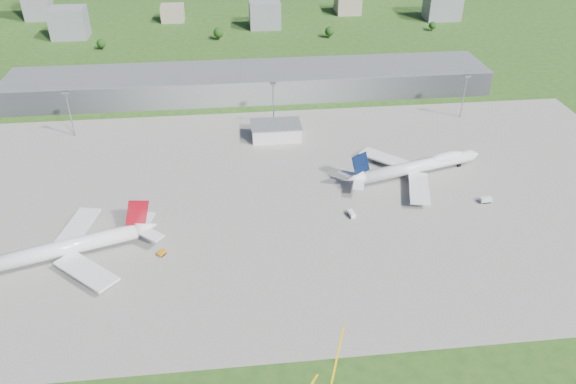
{
  "coord_description": "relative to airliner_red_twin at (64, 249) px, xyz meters",
  "views": [
    {
      "loc": [
        -13.7,
        -173.88,
        139.04
      ],
      "look_at": [
        8.86,
        30.14,
        9.0
      ],
      "focal_mm": 35.0,
      "sensor_mm": 36.0,
      "label": 1
    }
  ],
  "objects": [
    {
      "name": "tree_far_e",
      "position": [
        240.5,
        280.35,
        -0.92
      ],
      "size": [
        6.3,
        6.3,
        7.7
      ],
      "color": "#382314",
      "rests_on": "ground"
    },
    {
      "name": "bldg_ce",
      "position": [
        180.5,
        345.35,
        2.55
      ],
      "size": [
        22.0,
        24.0,
        16.0
      ],
      "primitive_type": "cube",
      "color": "gray",
      "rests_on": "ground"
    },
    {
      "name": "van_white_near",
      "position": [
        116.05,
        16.79,
        -4.23
      ],
      "size": [
        2.95,
        5.01,
        2.42
      ],
      "rotation": [
        0.0,
        0.0,
        1.77
      ],
      "color": "white",
      "rests_on": "ground"
    },
    {
      "name": "bldg_w",
      "position": [
        -59.5,
        295.35,
        6.55
      ],
      "size": [
        28.0,
        22.0,
        24.0
      ],
      "primitive_type": "cube",
      "color": "slate",
      "rests_on": "ground"
    },
    {
      "name": "van_white_far",
      "position": [
        178.29,
        21.03,
        -4.15
      ],
      "size": [
        5.17,
        2.74,
        2.58
      ],
      "rotation": [
        0.0,
        0.0,
        0.06
      ],
      "color": "silver",
      "rests_on": "ground"
    },
    {
      "name": "tug_yellow",
      "position": [
        36.57,
        -1.1,
        -4.54
      ],
      "size": [
        3.67,
        3.99,
        1.75
      ],
      "rotation": [
        0.0,
        0.0,
        0.94
      ],
      "color": "orange",
      "rests_on": "ground"
    },
    {
      "name": "tree_e",
      "position": [
        150.5,
        270.35,
        0.06
      ],
      "size": [
        7.65,
        7.65,
        9.35
      ],
      "color": "#382314",
      "rests_on": "ground"
    },
    {
      "name": "ops_building",
      "position": [
        90.5,
        95.35,
        -1.45
      ],
      "size": [
        26.0,
        16.0,
        8.0
      ],
      "primitive_type": "cube",
      "color": "silver",
      "rests_on": "ground"
    },
    {
      "name": "bldg_cw",
      "position": [
        20.5,
        335.35,
        1.55
      ],
      "size": [
        20.0,
        18.0,
        14.0
      ],
      "primitive_type": "cube",
      "color": "gray",
      "rests_on": "ground"
    },
    {
      "name": "airliner_blue_quad",
      "position": [
        154.78,
        47.27,
        -0.13
      ],
      "size": [
        72.14,
        55.54,
        19.14
      ],
      "rotation": [
        0.0,
        0.0,
        0.26
      ],
      "color": "white",
      "rests_on": "ground"
    },
    {
      "name": "tree_c",
      "position": [
        60.5,
        275.35,
        0.39
      ],
      "size": [
        8.1,
        8.1,
        9.9
      ],
      "color": "#382314",
      "rests_on": "ground"
    },
    {
      "name": "mast_east",
      "position": [
        200.5,
        110.35,
        12.26
      ],
      "size": [
        3.5,
        2.0,
        25.9
      ],
      "color": "gray",
      "rests_on": "ground"
    },
    {
      "name": "ground",
      "position": [
        80.5,
        145.35,
        -5.45
      ],
      "size": [
        1400.0,
        1400.0,
        0.0
      ],
      "primitive_type": "plane",
      "color": "#254A17",
      "rests_on": "ground"
    },
    {
      "name": "tree_w",
      "position": [
        -29.5,
        260.35,
        -0.59
      ],
      "size": [
        6.75,
        6.75,
        8.25
      ],
      "color": "#382314",
      "rests_on": "ground"
    },
    {
      "name": "apron",
      "position": [
        90.5,
        35.35,
        -5.41
      ],
      "size": [
        360.0,
        190.0,
        0.08
      ],
      "primitive_type": "cube",
      "color": "gray",
      "rests_on": "ground"
    },
    {
      "name": "mast_west",
      "position": [
        -19.5,
        110.35,
        12.26
      ],
      "size": [
        3.5,
        2.0,
        25.9
      ],
      "color": "gray",
      "rests_on": "ground"
    },
    {
      "name": "bldg_c",
      "position": [
        100.5,
        305.35,
        5.55
      ],
      "size": [
        26.0,
        20.0,
        22.0
      ],
      "primitive_type": "cube",
      "color": "slate",
      "rests_on": "ground"
    },
    {
      "name": "airliner_red_twin",
      "position": [
        0.0,
        0.0,
        0.0
      ],
      "size": [
        72.87,
        55.53,
        20.47
      ],
      "rotation": [
        0.0,
        0.0,
        3.44
      ],
      "color": "white",
      "rests_on": "ground"
    },
    {
      "name": "bldg_e",
      "position": [
        260.5,
        315.35,
        8.55
      ],
      "size": [
        30.0,
        22.0,
        28.0
      ],
      "primitive_type": "cube",
      "color": "slate",
      "rests_on": "ground"
    },
    {
      "name": "mast_center",
      "position": [
        90.5,
        110.35,
        12.26
      ],
      "size": [
        3.5,
        2.0,
        25.9
      ],
      "color": "gray",
      "rests_on": "ground"
    },
    {
      "name": "terminal",
      "position": [
        80.5,
        160.35,
        2.05
      ],
      "size": [
        300.0,
        42.0,
        15.0
      ],
      "primitive_type": "cube",
      "color": "gray",
      "rests_on": "ground"
    }
  ]
}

